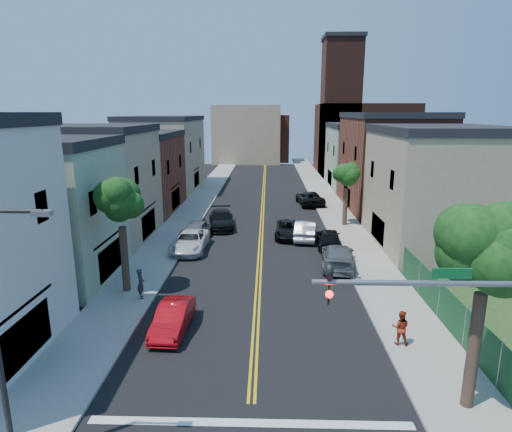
# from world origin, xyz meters

# --- Properties ---
(sidewalk_left) EXTENTS (3.20, 100.00, 0.15)m
(sidewalk_left) POSITION_xyz_m (-7.90, 40.00, 0.07)
(sidewalk_left) COLOR gray
(sidewalk_left) RESTS_ON ground
(sidewalk_right) EXTENTS (3.20, 100.00, 0.15)m
(sidewalk_right) POSITION_xyz_m (7.90, 40.00, 0.07)
(sidewalk_right) COLOR gray
(sidewalk_right) RESTS_ON ground
(curb_left) EXTENTS (0.30, 100.00, 0.15)m
(curb_left) POSITION_xyz_m (-6.15, 40.00, 0.07)
(curb_left) COLOR gray
(curb_left) RESTS_ON ground
(curb_right) EXTENTS (0.30, 100.00, 0.15)m
(curb_right) POSITION_xyz_m (6.15, 40.00, 0.07)
(curb_right) COLOR gray
(curb_right) RESTS_ON ground
(bldg_left_palegrn) EXTENTS (9.00, 8.00, 8.50)m
(bldg_left_palegrn) POSITION_xyz_m (-14.00, 16.00, 4.25)
(bldg_left_palegrn) COLOR gray
(bldg_left_palegrn) RESTS_ON ground
(bldg_left_tan_near) EXTENTS (9.00, 10.00, 9.00)m
(bldg_left_tan_near) POSITION_xyz_m (-14.00, 25.00, 4.50)
(bldg_left_tan_near) COLOR #998466
(bldg_left_tan_near) RESTS_ON ground
(bldg_left_brick) EXTENTS (9.00, 12.00, 8.00)m
(bldg_left_brick) POSITION_xyz_m (-14.00, 36.00, 4.00)
(bldg_left_brick) COLOR brown
(bldg_left_brick) RESTS_ON ground
(bldg_left_tan_far) EXTENTS (9.00, 16.00, 9.50)m
(bldg_left_tan_far) POSITION_xyz_m (-14.00, 50.00, 4.75)
(bldg_left_tan_far) COLOR #998466
(bldg_left_tan_far) RESTS_ON ground
(bldg_right_tan) EXTENTS (9.00, 12.00, 9.00)m
(bldg_right_tan) POSITION_xyz_m (14.00, 24.00, 4.50)
(bldg_right_tan) COLOR #998466
(bldg_right_tan) RESTS_ON ground
(bldg_right_brick) EXTENTS (9.00, 14.00, 10.00)m
(bldg_right_brick) POSITION_xyz_m (14.00, 38.00, 5.00)
(bldg_right_brick) COLOR brown
(bldg_right_brick) RESTS_ON ground
(bldg_right_palegrn) EXTENTS (9.00, 12.00, 8.50)m
(bldg_right_palegrn) POSITION_xyz_m (14.00, 52.00, 4.25)
(bldg_right_palegrn) COLOR gray
(bldg_right_palegrn) RESTS_ON ground
(church) EXTENTS (16.20, 14.20, 22.60)m
(church) POSITION_xyz_m (16.33, 67.07, 7.24)
(church) COLOR #4C2319
(church) RESTS_ON ground
(backdrop_left) EXTENTS (14.00, 8.00, 12.00)m
(backdrop_left) POSITION_xyz_m (-4.00, 82.00, 6.00)
(backdrop_left) COLOR #998466
(backdrop_left) RESTS_ON ground
(backdrop_center) EXTENTS (10.00, 8.00, 10.00)m
(backdrop_center) POSITION_xyz_m (0.00, 86.00, 5.00)
(backdrop_center) COLOR brown
(backdrop_center) RESTS_ON ground
(fence_right) EXTENTS (0.04, 15.00, 1.90)m
(fence_right) POSITION_xyz_m (9.50, 9.50, 1.10)
(fence_right) COLOR #143F1E
(fence_right) RESTS_ON sidewalk_right
(tree_left_mid) EXTENTS (5.20, 5.20, 9.29)m
(tree_left_mid) POSITION_xyz_m (-7.88, 14.01, 6.58)
(tree_left_mid) COLOR #35261A
(tree_left_mid) RESTS_ON sidewalk_left
(tree_right_corner) EXTENTS (5.80, 5.80, 10.35)m
(tree_right_corner) POSITION_xyz_m (7.93, 4.01, 7.31)
(tree_right_corner) COLOR #35261A
(tree_right_corner) RESTS_ON sidewalk_right
(tree_right_far) EXTENTS (4.40, 4.40, 8.03)m
(tree_right_far) POSITION_xyz_m (7.92, 30.01, 5.76)
(tree_right_far) COLOR #35261A
(tree_right_far) RESTS_ON sidewalk_right
(traffic_signal) EXTENTS (5.50, 0.31, 7.20)m
(traffic_signal) POSITION_xyz_m (5.87, -0.50, 4.79)
(traffic_signal) COLOR slate
(traffic_signal) RESTS_ON sidewalk_right
(street_lamp) EXTENTS (2.14, 0.25, 8.00)m
(street_lamp) POSITION_xyz_m (-7.01, 1.00, 4.72)
(street_lamp) COLOR black
(street_lamp) RESTS_ON sidewalk_left
(red_sedan) EXTENTS (1.64, 4.24, 1.38)m
(red_sedan) POSITION_xyz_m (-4.09, 9.43, 0.69)
(red_sedan) COLOR red
(red_sedan) RESTS_ON ground
(white_pickup) EXTENTS (2.58, 5.48, 1.52)m
(white_pickup) POSITION_xyz_m (-5.50, 22.10, 0.76)
(white_pickup) COLOR silver
(white_pickup) RESTS_ON ground
(grey_car_left) EXTENTS (2.31, 4.98, 1.65)m
(grey_car_left) POSITION_xyz_m (-5.50, 24.72, 0.83)
(grey_car_left) COLOR #58595F
(grey_car_left) RESTS_ON ground
(black_car_left) EXTENTS (2.93, 5.81, 1.62)m
(black_car_left) POSITION_xyz_m (-3.80, 29.05, 0.81)
(black_car_left) COLOR black
(black_car_left) RESTS_ON ground
(grey_car_right) EXTENTS (2.89, 5.75, 1.60)m
(grey_car_right) POSITION_xyz_m (5.50, 18.73, 0.80)
(grey_car_right) COLOR #585C60
(grey_car_right) RESTS_ON ground
(black_car_right) EXTENTS (2.11, 4.67, 1.56)m
(black_car_right) POSITION_xyz_m (5.50, 23.28, 0.78)
(black_car_right) COLOR black
(black_car_right) RESTS_ON ground
(silver_car_right) EXTENTS (2.32, 5.09, 1.62)m
(silver_car_right) POSITION_xyz_m (3.80, 25.58, 0.81)
(silver_car_right) COLOR #A2A3A9
(silver_car_right) RESTS_ON ground
(dark_car_right_far) EXTENTS (3.27, 6.00, 1.60)m
(dark_car_right_far) POSITION_xyz_m (5.50, 39.59, 0.80)
(dark_car_right_far) COLOR black
(dark_car_right_far) RESTS_ON ground
(black_suv_lane) EXTENTS (2.66, 5.15, 1.39)m
(black_suv_lane) POSITION_xyz_m (2.43, 26.13, 0.70)
(black_suv_lane) COLOR black
(black_suv_lane) RESTS_ON ground
(pedestrian_left) EXTENTS (0.63, 0.75, 1.76)m
(pedestrian_left) POSITION_xyz_m (-6.70, 12.93, 1.03)
(pedestrian_left) COLOR #282930
(pedestrian_left) RESTS_ON sidewalk_left
(pedestrian_right) EXTENTS (0.93, 0.81, 1.65)m
(pedestrian_right) POSITION_xyz_m (6.70, 8.23, 0.98)
(pedestrian_right) COLOR #9C2C18
(pedestrian_right) RESTS_ON sidewalk_right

